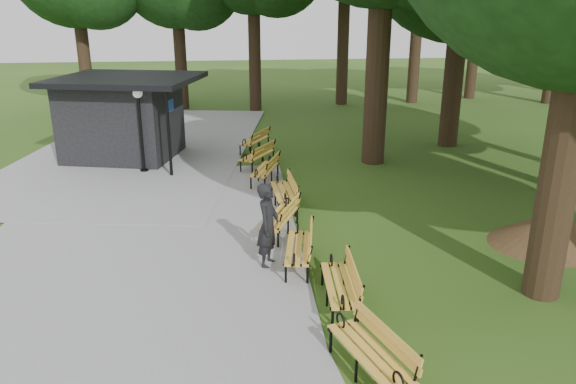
{
  "coord_description": "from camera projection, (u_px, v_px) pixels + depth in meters",
  "views": [
    {
      "loc": [
        -1.75,
        -7.72,
        5.41
      ],
      "look_at": [
        -0.21,
        4.8,
        1.1
      ],
      "focal_mm": 34.34,
      "sensor_mm": 36.0,
      "label": 1
    }
  ],
  "objects": [
    {
      "name": "ground",
      "position": [
        335.0,
        346.0,
        9.21
      ],
      "size": [
        100.0,
        100.0,
        0.0
      ],
      "primitive_type": "plane",
      "color": "#2A4C15",
      "rests_on": "ground"
    },
    {
      "name": "path",
      "position": [
        119.0,
        275.0,
        11.55
      ],
      "size": [
        12.0,
        38.0,
        0.06
      ],
      "primitive_type": "cube",
      "color": "gray",
      "rests_on": "ground"
    },
    {
      "name": "person",
      "position": [
        268.0,
        226.0,
        11.72
      ],
      "size": [
        0.68,
        0.81,
        1.89
      ],
      "primitive_type": "imported",
      "rotation": [
        0.0,
        0.0,
        1.18
      ],
      "color": "black",
      "rests_on": "ground"
    },
    {
      "name": "kiosk",
      "position": [
        122.0,
        118.0,
        20.02
      ],
      "size": [
        5.69,
        5.25,
        3.0
      ],
      "primitive_type": null,
      "rotation": [
        0.0,
        0.0,
        -0.26
      ],
      "color": "black",
      "rests_on": "ground"
    },
    {
      "name": "lamp_post",
      "position": [
        139.0,
        112.0,
        18.04
      ],
      "size": [
        0.32,
        0.32,
        2.84
      ],
      "color": "black",
      "rests_on": "ground"
    },
    {
      "name": "dirt_mound",
      "position": [
        553.0,
        228.0,
        12.98
      ],
      "size": [
        2.5,
        2.5,
        0.84
      ],
      "primitive_type": "cone",
      "color": "#47301C",
      "rests_on": "ground"
    },
    {
      "name": "bench_2",
      "position": [
        369.0,
        354.0,
        8.26
      ],
      "size": [
        1.15,
        2.0,
        0.88
      ],
      "primitive_type": null,
      "rotation": [
        0.0,
        0.0,
        -1.28
      ],
      "color": "gold",
      "rests_on": "ground"
    },
    {
      "name": "bench_3",
      "position": [
        339.0,
        285.0,
        10.28
      ],
      "size": [
        0.78,
        1.94,
        0.88
      ],
      "primitive_type": null,
      "rotation": [
        0.0,
        0.0,
        -1.65
      ],
      "color": "gold",
      "rests_on": "ground"
    },
    {
      "name": "bench_4",
      "position": [
        298.0,
        248.0,
        11.85
      ],
      "size": [
        0.97,
        1.98,
        0.88
      ],
      "primitive_type": null,
      "rotation": [
        0.0,
        0.0,
        -1.75
      ],
      "color": "gold",
      "rests_on": "ground"
    },
    {
      "name": "bench_5",
      "position": [
        280.0,
        218.0,
        13.52
      ],
      "size": [
        1.35,
        2.0,
        0.88
      ],
      "primitive_type": null,
      "rotation": [
        0.0,
        0.0,
        -1.98
      ],
      "color": "gold",
      "rests_on": "ground"
    },
    {
      "name": "bench_6",
      "position": [
        283.0,
        192.0,
        15.4
      ],
      "size": [
        0.69,
        1.91,
        0.88
      ],
      "primitive_type": null,
      "rotation": [
        0.0,
        0.0,
        -1.55
      ],
      "color": "gold",
      "rests_on": "ground"
    },
    {
      "name": "bench_7",
      "position": [
        265.0,
        169.0,
        17.47
      ],
      "size": [
        1.25,
        2.0,
        0.88
      ],
      "primitive_type": null,
      "rotation": [
        0.0,
        0.0,
        -1.92
      ],
      "color": "gold",
      "rests_on": "ground"
    },
    {
      "name": "bench_8",
      "position": [
        257.0,
        155.0,
        19.11
      ],
      "size": [
        1.53,
        1.96,
        0.88
      ],
      "primitive_type": null,
      "rotation": [
        0.0,
        0.0,
        -2.11
      ],
      "color": "gold",
      "rests_on": "ground"
    },
    {
      "name": "bench_9",
      "position": [
        255.0,
        141.0,
        21.18
      ],
      "size": [
        1.47,
        1.98,
        0.88
      ],
      "primitive_type": null,
      "rotation": [
        0.0,
        0.0,
        -2.07
      ],
      "color": "gold",
      "rests_on": "ground"
    }
  ]
}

